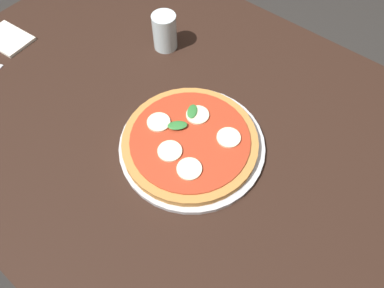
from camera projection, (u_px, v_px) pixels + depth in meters
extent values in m
plane|color=#2D2B28|center=(192.00, 234.00, 1.46)|extent=(6.00, 6.00, 0.00)
cube|color=black|center=(192.00, 132.00, 0.82)|extent=(1.40, 0.93, 0.04)
cube|color=black|center=(138.00, 51.00, 1.52)|extent=(0.07, 0.07, 0.74)
cylinder|color=silver|center=(192.00, 145.00, 0.77)|extent=(0.32, 0.32, 0.01)
cylinder|color=#C6843F|center=(190.00, 142.00, 0.76)|extent=(0.30, 0.30, 0.02)
cylinder|color=#B7381E|center=(190.00, 139.00, 0.75)|extent=(0.26, 0.26, 0.00)
cylinder|color=beige|center=(159.00, 122.00, 0.77)|extent=(0.05, 0.05, 0.00)
cylinder|color=beige|center=(170.00, 151.00, 0.73)|extent=(0.05, 0.05, 0.00)
cylinder|color=beige|center=(189.00, 169.00, 0.70)|extent=(0.05, 0.05, 0.00)
cylinder|color=beige|center=(229.00, 138.00, 0.74)|extent=(0.05, 0.05, 0.00)
cylinder|color=beige|center=(198.00, 115.00, 0.78)|extent=(0.05, 0.05, 0.00)
ellipsoid|color=#337F38|center=(177.00, 125.00, 0.76)|extent=(0.05, 0.05, 0.00)
ellipsoid|color=#337F38|center=(192.00, 111.00, 0.78)|extent=(0.04, 0.04, 0.00)
cube|color=white|center=(7.00, 39.00, 0.96)|extent=(0.14, 0.10, 0.01)
cylinder|color=silver|center=(165.00, 32.00, 0.91)|extent=(0.06, 0.06, 0.10)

